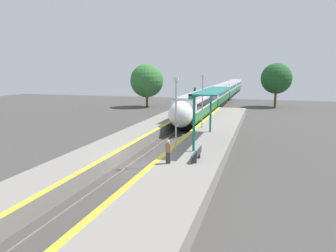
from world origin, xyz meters
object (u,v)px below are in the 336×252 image
object	(u,v)px
person_waiting	(168,151)
lamppost_near	(176,110)
railway_signal	(195,98)
platform_bench	(197,154)
lamppost_mid	(202,98)
train	(222,92)

from	to	relation	value
person_waiting	lamppost_near	xyz separation A→B (m)	(-0.30, 3.11, 2.38)
railway_signal	lamppost_near	world-z (taller)	lamppost_near
platform_bench	lamppost_near	world-z (taller)	lamppost_near
platform_bench	lamppost_near	xyz separation A→B (m)	(-2.03, 1.94, 2.71)
platform_bench	lamppost_near	size ratio (longest dim) A/B	0.30
lamppost_near	lamppost_mid	world-z (taller)	same
train	platform_bench	xyz separation A→B (m)	(4.51, -51.34, -0.75)
lamppost_mid	lamppost_near	bearing A→B (deg)	-90.00
train	platform_bench	distance (m)	51.54
train	lamppost_mid	size ratio (longest dim) A/B	14.18
train	railway_signal	world-z (taller)	railway_signal
lamppost_mid	railway_signal	bearing A→B (deg)	104.15
train	lamppost_near	xyz separation A→B (m)	(2.49, -49.40, 1.97)
train	lamppost_mid	world-z (taller)	lamppost_mid
person_waiting	lamppost_mid	size ratio (longest dim) A/B	0.28
railway_signal	lamppost_mid	distance (m)	18.39
lamppost_near	lamppost_mid	distance (m)	10.92
railway_signal	lamppost_mid	world-z (taller)	lamppost_mid
person_waiting	railway_signal	xyz separation A→B (m)	(-4.78, 31.79, 0.77)
train	lamppost_near	distance (m)	49.50
train	platform_bench	size ratio (longest dim) A/B	46.56
person_waiting	train	bearing A→B (deg)	93.04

